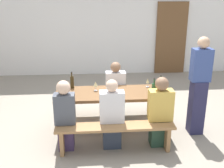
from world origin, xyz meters
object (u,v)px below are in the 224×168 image
object	(u,v)px
wine_bottle_1	(72,82)
seated_guest_far_0	(115,92)
bench_far	(109,99)
wine_glass_1	(148,81)
seated_guest_near_0	(65,116)
seated_guest_near_1	(112,116)
wooden_door	(171,38)
wine_bottle_0	(154,89)
wine_glass_2	(161,90)
seated_guest_near_2	(160,113)
wine_glass_0	(96,84)
tasting_table	(112,97)
standing_host	(199,88)
wine_bottle_2	(160,87)
bench_near	(115,131)

from	to	relation	value
wine_bottle_1	seated_guest_far_0	world-z (taller)	seated_guest_far_0
bench_far	wine_glass_1	size ratio (longest dim) A/B	11.20
seated_guest_near_0	seated_guest_near_1	size ratio (longest dim) A/B	1.00
wooden_door	wine_glass_1	bearing A→B (deg)	-112.30
wine_bottle_1	wine_bottle_0	bearing A→B (deg)	-19.63
seated_guest_near_1	bench_far	bearing A→B (deg)	-2.02
wine_glass_2	seated_guest_near_2	bearing A→B (deg)	-103.15
wine_glass_0	seated_guest_near_2	size ratio (longest dim) A/B	0.15
tasting_table	wine_bottle_1	distance (m)	0.78
seated_guest_near_1	standing_host	size ratio (longest dim) A/B	0.67
wine_glass_1	seated_guest_far_0	size ratio (longest dim) A/B	0.14
wooden_door	wine_glass_0	world-z (taller)	wooden_door
tasting_table	wine_glass_0	bearing A→B (deg)	161.33
wine_bottle_0	wine_bottle_2	distance (m)	0.14
wine_bottle_1	seated_guest_near_2	xyz separation A→B (m)	(1.44, -0.78, -0.30)
wine_bottle_0	seated_guest_near_1	distance (m)	0.84
wooden_door	seated_guest_near_2	world-z (taller)	wooden_door
wine_bottle_0	seated_guest_near_0	distance (m)	1.52
tasting_table	seated_guest_near_0	bearing A→B (deg)	-146.64
wine_glass_0	wine_bottle_2	bearing A→B (deg)	-13.32
bench_near	wine_glass_2	bearing A→B (deg)	26.36
wooden_door	wine_glass_2	size ratio (longest dim) A/B	12.74
wine_glass_0	standing_host	distance (m)	1.78
seated_guest_near_2	tasting_table	bearing A→B (deg)	55.20
wooden_door	wine_bottle_0	size ratio (longest dim) A/B	6.79
wine_bottle_1	seated_guest_near_2	bearing A→B (deg)	-28.64
wine_bottle_1	seated_guest_near_2	world-z (taller)	seated_guest_near_2
wine_bottle_0	standing_host	bearing A→B (deg)	4.64
wine_glass_2	seated_guest_near_0	bearing A→B (deg)	-171.21
wine_bottle_0	wine_glass_2	bearing A→B (deg)	-23.87
wine_glass_1	bench_near	bearing A→B (deg)	-127.07
wine_glass_0	seated_guest_far_0	size ratio (longest dim) A/B	0.15
wooden_door	seated_guest_near_2	size ratio (longest dim) A/B	1.80
wine_glass_1	seated_guest_far_0	distance (m)	0.71
wooden_door	tasting_table	distance (m)	4.08
bench_near	standing_host	distance (m)	1.64
bench_far	seated_guest_near_2	bearing A→B (deg)	-57.90
wooden_door	seated_guest_far_0	bearing A→B (deg)	-122.43
tasting_table	wine_glass_2	bearing A→B (deg)	-18.74
seated_guest_near_0	standing_host	xyz separation A→B (m)	(2.25, 0.36, 0.28)
wine_bottle_1	wine_glass_1	world-z (taller)	wine_bottle_1
seated_guest_near_1	seated_guest_near_2	xyz separation A→B (m)	(0.78, -0.00, 0.02)
bench_near	wine_bottle_0	bearing A→B (deg)	32.84
wine_glass_0	seated_guest_near_2	distance (m)	1.22
wine_bottle_2	wine_glass_1	size ratio (longest dim) A/B	2.04
bench_near	wine_glass_0	world-z (taller)	wine_glass_0
seated_guest_near_1	seated_guest_far_0	world-z (taller)	seated_guest_far_0
bench_far	wine_glass_0	distance (m)	0.82
standing_host	wine_bottle_2	bearing A→B (deg)	0.55
tasting_table	bench_far	distance (m)	0.73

